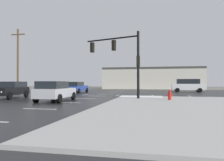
{
  "coord_description": "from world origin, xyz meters",
  "views": [
    {
      "loc": [
        6.43,
        -25.25,
        1.51
      ],
      "look_at": [
        -0.54,
        9.15,
        1.83
      ],
      "focal_mm": 35.1,
      "sensor_mm": 36.0,
      "label": 1
    }
  ],
  "objects_px": {
    "traffic_signal_mast": "(123,54)",
    "sedan_blue": "(77,87)",
    "suv_white": "(188,85)",
    "utility_pole_far": "(18,59)",
    "fire_hydrant": "(170,95)",
    "sedan_silver": "(55,91)",
    "sedan_black": "(10,89)"
  },
  "relations": [
    {
      "from": "traffic_signal_mast",
      "to": "sedan_black",
      "type": "distance_m",
      "value": 11.2
    },
    {
      "from": "fire_hydrant",
      "to": "utility_pole_far",
      "type": "distance_m",
      "value": 23.91
    },
    {
      "from": "fire_hydrant",
      "to": "sedan_blue",
      "type": "xyz_separation_m",
      "value": [
        -12.31,
        12.17,
        0.32
      ]
    },
    {
      "from": "sedan_black",
      "to": "suv_white",
      "type": "bearing_deg",
      "value": 126.37
    },
    {
      "from": "sedan_black",
      "to": "suv_white",
      "type": "distance_m",
      "value": 25.3
    },
    {
      "from": "sedan_black",
      "to": "utility_pole_far",
      "type": "relative_size",
      "value": 0.5
    },
    {
      "from": "traffic_signal_mast",
      "to": "sedan_silver",
      "type": "relative_size",
      "value": 1.26
    },
    {
      "from": "traffic_signal_mast",
      "to": "sedan_blue",
      "type": "relative_size",
      "value": 1.26
    },
    {
      "from": "sedan_blue",
      "to": "sedan_black",
      "type": "height_order",
      "value": "same"
    },
    {
      "from": "traffic_signal_mast",
      "to": "utility_pole_far",
      "type": "relative_size",
      "value": 0.62
    },
    {
      "from": "fire_hydrant",
      "to": "sedan_black",
      "type": "distance_m",
      "value": 14.72
    },
    {
      "from": "traffic_signal_mast",
      "to": "sedan_silver",
      "type": "bearing_deg",
      "value": 53.6
    },
    {
      "from": "sedan_silver",
      "to": "utility_pole_far",
      "type": "xyz_separation_m",
      "value": [
        -12.05,
        12.6,
        4.04
      ]
    },
    {
      "from": "utility_pole_far",
      "to": "sedan_blue",
      "type": "bearing_deg",
      "value": 9.15
    },
    {
      "from": "fire_hydrant",
      "to": "suv_white",
      "type": "xyz_separation_m",
      "value": [
        3.78,
        18.04,
        0.55
      ]
    },
    {
      "from": "utility_pole_far",
      "to": "suv_white",
      "type": "bearing_deg",
      "value": 16.39
    },
    {
      "from": "sedan_blue",
      "to": "suv_white",
      "type": "relative_size",
      "value": 0.95
    },
    {
      "from": "suv_white",
      "to": "utility_pole_far",
      "type": "distance_m",
      "value": 25.99
    },
    {
      "from": "utility_pole_far",
      "to": "sedan_silver",
      "type": "bearing_deg",
      "value": -46.28
    },
    {
      "from": "utility_pole_far",
      "to": "fire_hydrant",
      "type": "bearing_deg",
      "value": -27.32
    },
    {
      "from": "traffic_signal_mast",
      "to": "sedan_silver",
      "type": "height_order",
      "value": "traffic_signal_mast"
    },
    {
      "from": "fire_hydrant",
      "to": "sedan_silver",
      "type": "xyz_separation_m",
      "value": [
        -8.84,
        -1.81,
        0.32
      ]
    },
    {
      "from": "traffic_signal_mast",
      "to": "sedan_silver",
      "type": "distance_m",
      "value": 6.72
    },
    {
      "from": "sedan_blue",
      "to": "utility_pole_far",
      "type": "xyz_separation_m",
      "value": [
        -8.57,
        -1.38,
        4.04
      ]
    },
    {
      "from": "sedan_blue",
      "to": "suv_white",
      "type": "bearing_deg",
      "value": -66.95
    },
    {
      "from": "fire_hydrant",
      "to": "utility_pole_far",
      "type": "bearing_deg",
      "value": 152.68
    },
    {
      "from": "sedan_silver",
      "to": "suv_white",
      "type": "distance_m",
      "value": 23.53
    },
    {
      "from": "sedan_black",
      "to": "utility_pole_far",
      "type": "distance_m",
      "value": 12.46
    },
    {
      "from": "sedan_blue",
      "to": "sedan_black",
      "type": "xyz_separation_m",
      "value": [
        -2.38,
        -11.41,
        0.0
      ]
    },
    {
      "from": "sedan_silver",
      "to": "suv_white",
      "type": "relative_size",
      "value": 0.95
    },
    {
      "from": "fire_hydrant",
      "to": "sedan_black",
      "type": "height_order",
      "value": "sedan_black"
    },
    {
      "from": "sedan_blue",
      "to": "suv_white",
      "type": "xyz_separation_m",
      "value": [
        16.1,
        5.87,
        0.24
      ]
    }
  ]
}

